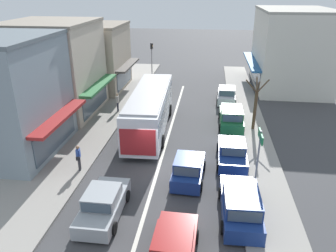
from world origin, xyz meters
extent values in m
plane|color=#3F3F42|center=(0.00, 0.00, 0.00)|extent=(140.00, 140.00, 0.00)
cube|color=silver|center=(0.00, 4.00, 0.00)|extent=(0.20, 28.00, 0.01)
cube|color=gray|center=(-6.80, 6.00, 0.07)|extent=(5.20, 44.00, 0.14)
cube|color=gray|center=(6.20, 6.00, 0.06)|extent=(2.80, 44.00, 0.12)
cube|color=#84939E|center=(-10.20, 0.81, 3.76)|extent=(6.34, 7.21, 7.52)
cube|color=maroon|center=(-6.58, 0.81, 2.70)|extent=(1.10, 6.63, 0.20)
cube|color=#425160|center=(-7.00, 0.81, 1.40)|extent=(0.06, 5.76, 1.80)
cube|color=beige|center=(-10.20, 8.26, 3.83)|extent=(6.67, 7.46, 7.65)
cube|color=#2D703D|center=(-6.42, 8.26, 2.70)|extent=(1.10, 6.86, 0.20)
cube|color=#425160|center=(-6.84, 8.26, 1.40)|extent=(0.06, 5.97, 1.80)
cube|color=gray|center=(-10.20, 8.26, 7.77)|extent=(6.83, 7.46, 0.24)
cube|color=#B2A38E|center=(-10.20, 15.90, 3.32)|extent=(7.89, 7.13, 6.64)
cube|color=#4C4742|center=(-5.80, 15.90, 2.70)|extent=(1.10, 6.56, 0.20)
cube|color=#425160|center=(-6.22, 15.90, 1.40)|extent=(0.06, 5.70, 1.80)
cube|color=gray|center=(-10.20, 15.90, 6.76)|extent=(8.05, 7.13, 0.24)
cube|color=silver|center=(11.50, 19.49, 4.03)|extent=(7.10, 10.89, 8.07)
cube|color=#23568E|center=(7.50, 19.49, 2.70)|extent=(1.10, 10.02, 0.20)
cube|color=#425160|center=(7.92, 19.49, 1.40)|extent=(0.06, 8.71, 1.80)
cube|color=#A19D92|center=(11.50, 19.49, 8.19)|extent=(7.26, 10.89, 0.24)
cube|color=silver|center=(-1.53, 5.52, 1.76)|extent=(2.92, 10.89, 2.70)
cube|color=#425160|center=(-1.53, 5.52, 2.16)|extent=(2.94, 10.46, 0.90)
cube|color=maroon|center=(-1.32, 0.10, 1.56)|extent=(2.25, 0.15, 1.76)
cube|color=#A8A8AC|center=(-1.53, 5.52, 3.17)|extent=(2.76, 10.02, 0.12)
cylinder|color=black|center=(-2.91, 8.82, 0.48)|extent=(0.30, 0.97, 0.96)
cylinder|color=black|center=(-0.41, 8.91, 0.48)|extent=(0.30, 0.97, 0.96)
cylinder|color=black|center=(-2.67, 2.50, 0.48)|extent=(0.30, 0.97, 0.96)
cylinder|color=black|center=(-0.17, 2.60, 0.48)|extent=(0.30, 0.97, 0.96)
cube|color=#9EA3A8|center=(-1.97, -4.99, 0.51)|extent=(1.73, 4.21, 0.72)
cube|color=#9EA3A8|center=(-1.97, -5.09, 1.17)|extent=(1.57, 1.80, 0.60)
cube|color=#425160|center=(-1.97, -4.17, 1.17)|extent=(1.44, 0.06, 0.51)
cube|color=#425160|center=(-1.96, -6.01, 1.17)|extent=(1.40, 0.06, 0.48)
cylinder|color=black|center=(-2.83, -3.74, 0.31)|extent=(0.18, 0.62, 0.62)
cylinder|color=black|center=(-1.11, -3.73, 0.31)|extent=(0.18, 0.62, 0.62)
cylinder|color=black|center=(-2.82, -6.26, 0.31)|extent=(0.18, 0.62, 0.62)
cylinder|color=black|center=(-1.10, -6.25, 0.31)|extent=(0.18, 0.62, 0.62)
cube|color=navy|center=(1.95, -1.15, 0.52)|extent=(1.82, 3.77, 0.76)
cube|color=navy|center=(1.93, -1.45, 1.22)|extent=(1.61, 1.97, 0.64)
cube|color=#425160|center=(1.98, -0.48, 1.22)|extent=(1.40, 0.13, 0.54)
cube|color=#425160|center=(1.88, -2.42, 1.22)|extent=(1.37, 0.13, 0.51)
cylinder|color=black|center=(1.18, -0.01, 0.31)|extent=(0.21, 0.63, 0.62)
cylinder|color=black|center=(2.82, -0.08, 0.31)|extent=(0.21, 0.63, 0.62)
cylinder|color=black|center=(1.07, -2.22, 0.31)|extent=(0.21, 0.63, 0.62)
cylinder|color=black|center=(2.71, -2.30, 0.31)|extent=(0.21, 0.63, 0.62)
cube|color=maroon|center=(1.77, -7.54, 0.51)|extent=(1.83, 4.24, 0.72)
cube|color=maroon|center=(1.77, -7.64, 1.17)|extent=(1.61, 1.84, 0.60)
cube|color=#425160|center=(1.79, -6.72, 1.17)|extent=(1.44, 0.10, 0.51)
cylinder|color=black|center=(0.95, -6.26, 0.31)|extent=(0.20, 0.62, 0.62)
cylinder|color=black|center=(2.67, -6.31, 0.31)|extent=(0.20, 0.62, 0.62)
cube|color=navy|center=(4.67, -4.17, 0.52)|extent=(1.87, 4.54, 0.76)
cube|color=navy|center=(4.68, -4.52, 1.24)|extent=(1.70, 2.64, 0.68)
cube|color=#425160|center=(4.65, -3.20, 1.24)|extent=(1.51, 0.10, 0.58)
cube|color=#425160|center=(4.72, -5.84, 1.24)|extent=(1.48, 0.10, 0.54)
cylinder|color=black|center=(3.76, -2.84, 0.31)|extent=(0.20, 0.62, 0.62)
cylinder|color=black|center=(5.52, -2.80, 0.31)|extent=(0.20, 0.62, 0.62)
cylinder|color=black|center=(3.83, -5.54, 0.31)|extent=(0.20, 0.62, 0.62)
cylinder|color=black|center=(5.59, -5.50, 0.31)|extent=(0.20, 0.62, 0.62)
cube|color=navy|center=(4.56, 1.29, 0.51)|extent=(1.75, 4.21, 0.72)
cube|color=navy|center=(4.56, 1.19, 1.17)|extent=(1.57, 1.81, 0.60)
cube|color=#425160|center=(4.56, 2.11, 1.17)|extent=(1.44, 0.07, 0.51)
cube|color=#425160|center=(4.55, 0.27, 1.17)|extent=(1.40, 0.07, 0.48)
cylinder|color=black|center=(3.71, 2.55, 0.31)|extent=(0.18, 0.62, 0.62)
cylinder|color=black|center=(5.43, 2.54, 0.31)|extent=(0.18, 0.62, 0.62)
cylinder|color=black|center=(3.69, 0.03, 0.31)|extent=(0.18, 0.62, 0.62)
cylinder|color=black|center=(5.41, 0.02, 0.31)|extent=(0.18, 0.62, 0.62)
cube|color=#1E6638|center=(4.78, 7.30, 0.52)|extent=(1.78, 4.51, 0.76)
cube|color=#1E6638|center=(4.78, 6.95, 1.24)|extent=(1.65, 2.61, 0.68)
cube|color=#425160|center=(4.78, 8.27, 1.24)|extent=(1.51, 0.07, 0.58)
cube|color=#425160|center=(4.77, 5.63, 1.24)|extent=(1.48, 0.07, 0.54)
cylinder|color=black|center=(3.91, 8.66, 0.31)|extent=(0.18, 0.62, 0.62)
cylinder|color=black|center=(5.67, 8.65, 0.31)|extent=(0.18, 0.62, 0.62)
cylinder|color=black|center=(3.89, 5.96, 0.31)|extent=(0.18, 0.62, 0.62)
cylinder|color=black|center=(5.65, 5.95, 0.31)|extent=(0.18, 0.62, 0.62)
cube|color=silver|center=(4.60, 13.11, 0.52)|extent=(1.77, 3.76, 0.76)
cube|color=silver|center=(4.59, 12.81, 1.22)|extent=(1.59, 1.95, 0.64)
cube|color=#425160|center=(4.63, 13.78, 1.22)|extent=(1.40, 0.11, 0.54)
cube|color=#425160|center=(4.56, 11.84, 1.22)|extent=(1.37, 0.11, 0.51)
cylinder|color=black|center=(3.82, 14.25, 0.31)|extent=(0.20, 0.63, 0.62)
cylinder|color=black|center=(5.46, 14.19, 0.31)|extent=(0.20, 0.63, 0.62)
cylinder|color=black|center=(3.75, 12.03, 0.31)|extent=(0.20, 0.63, 0.62)
cylinder|color=black|center=(5.38, 11.97, 0.31)|extent=(0.20, 0.63, 0.62)
cylinder|color=gray|center=(-4.14, 21.14, 2.10)|extent=(0.12, 0.12, 4.20)
cube|color=black|center=(-4.14, 21.14, 3.85)|extent=(0.24, 0.24, 0.68)
sphere|color=black|center=(-4.00, 21.14, 4.08)|extent=(0.13, 0.13, 0.13)
sphere|color=orange|center=(-4.00, 21.14, 3.86)|extent=(0.13, 0.13, 0.13)
sphere|color=black|center=(-4.00, 21.14, 3.64)|extent=(0.13, 0.13, 0.13)
cylinder|color=gray|center=(5.67, -1.81, 1.80)|extent=(0.10, 0.10, 3.60)
cube|color=#19753D|center=(5.67, -1.83, 3.30)|extent=(0.08, 1.40, 0.44)
cube|color=white|center=(5.71, -1.83, 3.30)|extent=(0.01, 1.10, 0.10)
cylinder|color=brown|center=(6.47, 6.57, 1.54)|extent=(0.24, 0.24, 3.07)
cylinder|color=brown|center=(6.47, 6.97, 3.57)|extent=(0.10, 0.88, 1.06)
cylinder|color=brown|center=(6.87, 6.57, 3.59)|extent=(0.87, 0.10, 1.10)
cylinder|color=brown|center=(6.47, 6.20, 3.58)|extent=(0.10, 0.83, 1.08)
cylinder|color=brown|center=(6.04, 6.57, 3.55)|extent=(0.95, 0.10, 1.03)
cylinder|color=#333338|center=(-4.70, -1.13, 0.56)|extent=(0.14, 0.14, 0.84)
cylinder|color=#333338|center=(-4.66, -1.30, 0.56)|extent=(0.14, 0.14, 0.84)
cube|color=#3351A8|center=(-4.68, -1.21, 1.26)|extent=(0.30, 0.40, 0.56)
sphere|color=#9E7051|center=(-4.68, -1.21, 1.66)|extent=(0.22, 0.22, 0.22)
cylinder|color=#3351A8|center=(-4.74, -0.98, 1.26)|extent=(0.09, 0.09, 0.54)
cylinder|color=#3351A8|center=(-4.63, -1.45, 1.26)|extent=(0.09, 0.09, 0.54)
cube|color=black|center=(-4.59, -1.51, 1.08)|extent=(0.26, 0.15, 0.22)
cylinder|color=#232838|center=(-5.10, 9.02, 0.56)|extent=(0.14, 0.14, 0.84)
cylinder|color=#232838|center=(-5.07, 8.84, 0.56)|extent=(0.14, 0.14, 0.84)
cube|color=beige|center=(-5.08, 8.93, 1.26)|extent=(0.28, 0.39, 0.56)
sphere|color=tan|center=(-5.08, 8.93, 1.66)|extent=(0.22, 0.22, 0.22)
cylinder|color=beige|center=(-5.13, 9.17, 1.26)|extent=(0.09, 0.09, 0.54)
cylinder|color=beige|center=(-5.04, 8.69, 1.26)|extent=(0.09, 0.09, 0.54)
camera|label=1|loc=(2.87, -17.68, 10.52)|focal=35.00mm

